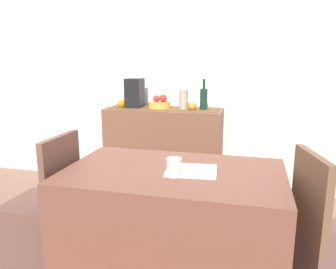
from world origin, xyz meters
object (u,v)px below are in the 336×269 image
at_px(wine_bottle, 204,99).
at_px(dining_table, 173,229).
at_px(sideboard_console, 164,151).
at_px(chair_near_window, 44,227).
at_px(ceramic_vase, 184,100).
at_px(coffee_cup, 174,167).
at_px(fruit_bowl, 159,105).
at_px(chair_by_corner, 333,267).
at_px(coffee_maker, 135,93).
at_px(open_book, 191,171).

bearing_deg(wine_bottle, dining_table, -88.42).
xyz_separation_m(sideboard_console, dining_table, (0.44, -1.44, -0.07)).
relative_size(sideboard_console, chair_near_window, 1.29).
height_order(sideboard_console, ceramic_vase, ceramic_vase).
xyz_separation_m(wine_bottle, coffee_cup, (0.06, -1.53, -0.20)).
height_order(ceramic_vase, chair_near_window, ceramic_vase).
height_order(sideboard_console, fruit_bowl, fruit_bowl).
bearing_deg(chair_near_window, coffee_cup, -5.86).
xyz_separation_m(fruit_bowl, chair_by_corner, (1.37, -1.44, -0.64)).
bearing_deg(chair_by_corner, fruit_bowl, 133.62).
bearing_deg(dining_table, sideboard_console, 106.98).
bearing_deg(coffee_maker, chair_near_window, -95.76).
relative_size(dining_table, open_book, 4.46).
xyz_separation_m(coffee_maker, chair_near_window, (-0.14, -1.44, -0.75)).
bearing_deg(sideboard_console, dining_table, -73.02).
bearing_deg(chair_near_window, sideboard_console, 72.66).
xyz_separation_m(wine_bottle, coffee_maker, (-0.70, 0.00, 0.04)).
bearing_deg(chair_by_corner, ceramic_vase, 127.99).
relative_size(wine_bottle, dining_table, 0.24).
distance_m(dining_table, open_book, 0.39).
height_order(dining_table, coffee_cup, coffee_cup).
distance_m(ceramic_vase, chair_by_corner, 1.96).
bearing_deg(wine_bottle, chair_near_window, -120.54).
distance_m(coffee_cup, chair_near_window, 1.06).
height_order(dining_table, chair_by_corner, chair_by_corner).
height_order(wine_bottle, coffee_cup, wine_bottle).
relative_size(coffee_maker, ceramic_vase, 1.52).
bearing_deg(open_book, coffee_maker, 115.34).
bearing_deg(open_book, dining_table, 169.85).
height_order(sideboard_console, open_book, sideboard_console).
bearing_deg(coffee_cup, chair_by_corner, 5.93).
bearing_deg(ceramic_vase, open_book, -76.70).
height_order(fruit_bowl, dining_table, fruit_bowl).
bearing_deg(coffee_maker, coffee_cup, -63.38).
distance_m(sideboard_console, coffee_maker, 0.66).
distance_m(sideboard_console, open_book, 1.58).
height_order(fruit_bowl, chair_by_corner, fruit_bowl).
bearing_deg(ceramic_vase, coffee_maker, 180.00).
bearing_deg(dining_table, coffee_maker, 117.33).
bearing_deg(open_book, wine_bottle, 90.67).
relative_size(ceramic_vase, open_book, 0.69).
relative_size(fruit_bowl, coffee_cup, 2.22).
distance_m(coffee_maker, ceramic_vase, 0.51).
xyz_separation_m(chair_near_window, chair_by_corner, (1.78, -0.00, 0.00)).
distance_m(fruit_bowl, coffee_cup, 1.62).
bearing_deg(ceramic_vase, chair_by_corner, -52.01).
bearing_deg(chair_near_window, chair_by_corner, -0.12).
xyz_separation_m(sideboard_console, ceramic_vase, (0.20, 0.00, 0.53)).
bearing_deg(dining_table, chair_by_corner, -0.25).
relative_size(wine_bottle, coffee_cup, 2.98).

